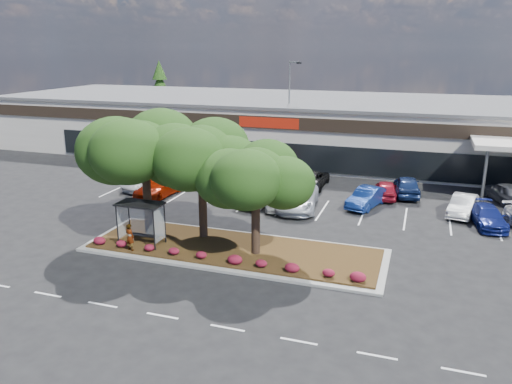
% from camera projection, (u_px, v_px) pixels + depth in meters
% --- Properties ---
extents(ground, '(160.00, 160.00, 0.00)m').
position_uv_depth(ground, '(242.00, 285.00, 25.67)').
color(ground, black).
rests_on(ground, ground).
extents(retail_store, '(80.40, 25.20, 6.25)m').
position_uv_depth(retail_store, '(347.00, 127.00, 55.61)').
color(retail_store, beige).
rests_on(retail_store, ground).
extents(landscape_island, '(18.00, 6.00, 0.26)m').
position_uv_depth(landscape_island, '(234.00, 250.00, 29.89)').
color(landscape_island, gray).
rests_on(landscape_island, ground).
extents(lane_markings, '(33.12, 20.06, 0.01)m').
position_uv_depth(lane_markings, '(291.00, 221.00, 35.19)').
color(lane_markings, silver).
rests_on(lane_markings, ground).
extents(shrub_row, '(17.00, 0.80, 0.50)m').
position_uv_depth(shrub_row, '(220.00, 257.00, 27.87)').
color(shrub_row, maroon).
rests_on(shrub_row, landscape_island).
extents(bus_shelter, '(2.75, 1.55, 2.59)m').
position_uv_depth(bus_shelter, '(142.00, 211.00, 30.01)').
color(bus_shelter, black).
rests_on(bus_shelter, landscape_island).
extents(island_tree_west, '(7.20, 7.20, 7.89)m').
position_uv_depth(island_tree_west, '(146.00, 174.00, 31.04)').
color(island_tree_west, '#19380E').
rests_on(island_tree_west, landscape_island).
extents(island_tree_mid, '(6.60, 6.60, 7.32)m').
position_uv_depth(island_tree_mid, '(202.00, 180.00, 30.68)').
color(island_tree_mid, '#19380E').
rests_on(island_tree_mid, landscape_island).
extents(island_tree_east, '(5.80, 5.80, 6.50)m').
position_uv_depth(island_tree_east, '(256.00, 199.00, 28.20)').
color(island_tree_east, '#19380E').
rests_on(island_tree_east, landscape_island).
extents(conifer_north_west, '(4.40, 4.40, 10.00)m').
position_uv_depth(conifer_north_west, '(160.00, 94.00, 75.31)').
color(conifer_north_west, '#19380E').
rests_on(conifer_north_west, ground).
extents(person_waiting, '(0.68, 0.53, 1.64)m').
position_uv_depth(person_waiting, '(130.00, 237.00, 29.25)').
color(person_waiting, '#594C47').
rests_on(person_waiting, landscape_island).
extents(light_pole, '(1.43, 0.67, 10.48)m').
position_uv_depth(light_pole, '(290.00, 119.00, 51.34)').
color(light_pole, gray).
rests_on(light_pole, ground).
extents(car_0, '(3.87, 5.95, 1.52)m').
position_uv_depth(car_0, '(150.00, 180.00, 43.03)').
color(car_0, silver).
rests_on(car_0, ground).
extents(car_1, '(2.50, 5.59, 1.59)m').
position_uv_depth(car_1, '(159.00, 187.00, 40.82)').
color(car_1, '#911803').
rests_on(car_1, ground).
extents(car_2, '(3.20, 5.51, 1.72)m').
position_uv_depth(car_2, '(262.00, 193.00, 38.78)').
color(car_2, '#989BA4').
rests_on(car_2, ground).
extents(car_3, '(3.58, 5.42, 1.72)m').
position_uv_depth(car_3, '(277.00, 196.00, 38.13)').
color(car_3, white).
rests_on(car_3, ground).
extents(car_4, '(3.65, 6.46, 1.70)m').
position_uv_depth(car_4, '(298.00, 198.00, 37.64)').
color(car_4, '#B4B8C2').
rests_on(car_4, ground).
extents(car_5, '(2.90, 4.83, 1.50)m').
position_uv_depth(car_5, '(367.00, 197.00, 38.05)').
color(car_5, navy).
rests_on(car_5, ground).
extents(car_6, '(2.63, 4.88, 1.34)m').
position_uv_depth(car_6, '(487.00, 216.00, 34.05)').
color(car_6, navy).
rests_on(car_6, ground).
extents(car_7, '(2.48, 4.65, 1.46)m').
position_uv_depth(car_7, '(463.00, 205.00, 36.24)').
color(car_7, white).
rests_on(car_7, ground).
extents(car_9, '(3.53, 6.36, 1.68)m').
position_uv_depth(car_9, '(230.00, 168.00, 46.74)').
color(car_9, '#4E4D53').
rests_on(car_9, ground).
extents(car_10, '(2.86, 4.72, 1.47)m').
position_uv_depth(car_10, '(214.00, 176.00, 44.45)').
color(car_10, black).
rests_on(car_10, ground).
extents(car_11, '(3.62, 6.00, 1.56)m').
position_uv_depth(car_11, '(251.00, 179.00, 43.41)').
color(car_11, '#930F04').
rests_on(car_11, ground).
extents(car_12, '(2.49, 5.26, 1.45)m').
position_uv_depth(car_12, '(312.00, 178.00, 43.67)').
color(car_12, black).
rests_on(car_12, ground).
extents(car_13, '(2.06, 4.33, 1.43)m').
position_uv_depth(car_13, '(386.00, 189.00, 40.38)').
color(car_13, maroon).
rests_on(car_13, ground).
extents(car_14, '(2.53, 5.06, 1.65)m').
position_uv_depth(car_14, '(407.00, 186.00, 40.97)').
color(car_14, navy).
rests_on(car_14, ground).
extents(car_15, '(3.50, 4.97, 1.57)m').
position_uv_depth(car_15, '(506.00, 192.00, 39.32)').
color(car_15, slate).
rests_on(car_15, ground).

